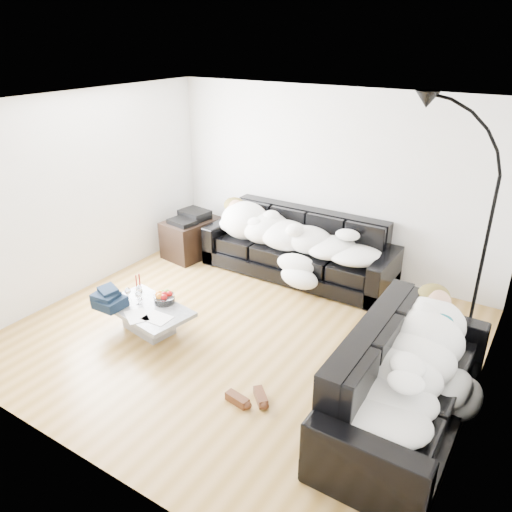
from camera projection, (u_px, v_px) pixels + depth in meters
The scene contains 24 objects.
ground at pixel (242, 335), 5.85m from camera, with size 5.00×5.00×0.00m, color olive.
wall_back at pixel (330, 182), 7.04m from camera, with size 5.00×0.02×2.60m, color silver.
wall_left at pixel (83, 194), 6.53m from camera, with size 0.02×4.50×2.60m, color silver.
wall_right at pixel (493, 292), 4.09m from camera, with size 0.02×4.50×2.60m, color silver.
ceiling at pixel (239, 106), 4.78m from camera, with size 5.00×5.00×0.00m, color white.
sofa_back at pixel (298, 246), 7.11m from camera, with size 2.76×0.95×0.90m, color black.
sofa_right at pixel (408, 379), 4.39m from camera, with size 2.26×0.97×0.91m, color black.
sleeper_back at pixel (297, 234), 6.99m from camera, with size 2.33×0.81×0.47m, color white, non-canonical shape.
sleeper_right at pixel (411, 361), 4.31m from camera, with size 1.94×0.82×0.47m, color white, non-canonical shape.
teal_cushion at pixel (427, 317), 4.85m from camera, with size 0.36×0.30×0.20m, color #0F616A.
coffee_table at pixel (148, 319), 5.88m from camera, with size 1.07×0.62×0.31m, color #939699.
fruit_bowl at pixel (164, 297), 5.89m from camera, with size 0.25×0.25×0.15m, color white.
wine_glass_a at pixel (139, 293), 5.95m from camera, with size 0.08×0.08×0.18m, color white.
wine_glass_b at pixel (128, 294), 5.92m from camera, with size 0.07×0.07×0.17m, color white.
wine_glass_c at pixel (138, 298), 5.85m from camera, with size 0.07×0.07×0.17m, color white.
candle_left at pixel (137, 283), 6.13m from camera, with size 0.04×0.04×0.21m, color maroon.
candle_right at pixel (140, 283), 6.11m from camera, with size 0.04×0.04×0.24m, color maroon.
newspaper_a at pixel (157, 318), 5.59m from camera, with size 0.30×0.23×0.01m, color silver.
newspaper_b at pixel (137, 316), 5.63m from camera, with size 0.31×0.22×0.01m, color silver.
navy_jacket at pixel (108, 292), 5.79m from camera, with size 0.37×0.31×0.19m, color black, non-canonical shape.
shoes at pixel (248, 398), 4.78m from camera, with size 0.42×0.31×0.10m, color #472311, non-canonical shape.
av_cabinet at pixel (192, 238), 7.82m from camera, with size 0.58×0.85×0.58m, color black.
stereo at pixel (191, 216), 7.67m from camera, with size 0.44×0.34×0.13m, color black.
floor_lamp at pixel (486, 245), 5.28m from camera, with size 0.86×0.35×2.37m, color black, non-canonical shape.
Camera 1 is at (2.79, -4.09, 3.26)m, focal length 35.00 mm.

